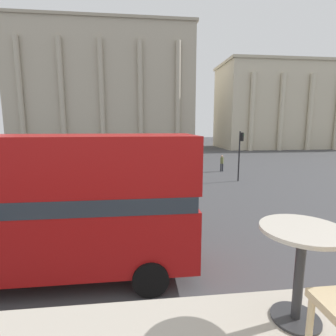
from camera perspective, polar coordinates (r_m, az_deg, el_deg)
The scene contains 8 objects.
double_decker_bus at distance 8.80m, azimuth -28.80°, elevation -6.62°, with size 10.03×2.72×4.39m.
cafe_dining_table at distance 2.22m, azimuth 26.98°, elevation -16.23°, with size 0.60×0.60×0.73m.
plaza_building_left at distance 56.33m, azimuth -13.26°, elevation 16.11°, with size 34.15×15.63×23.16m.
plaza_building_right at distance 63.33m, azimuth 27.48°, elevation 11.72°, with size 36.04×13.03×16.93m.
traffic_light_near at distance 14.38m, azimuth -23.90°, elevation -0.33°, with size 0.42×0.24×3.76m.
traffic_light_mid at distance 22.58m, azimuth 15.45°, elevation 3.99°, with size 0.42×0.24×4.17m.
pedestrian_red at distance 19.76m, azimuth -4.78°, elevation -1.49°, with size 0.32×0.32×1.70m.
pedestrian_olive at distance 27.20m, azimuth 11.65°, elevation 1.28°, with size 0.32×0.32×1.67m.
Camera 1 is at (-0.48, -2.00, 4.67)m, focal length 28.00 mm.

